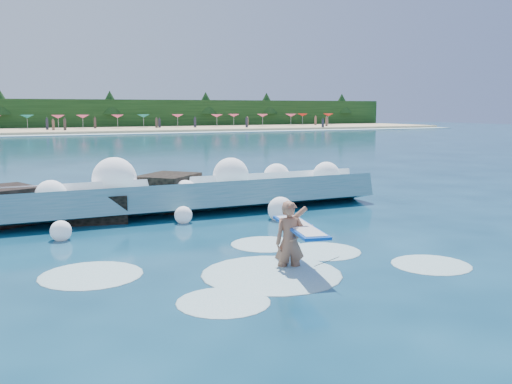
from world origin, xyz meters
The scene contains 11 objects.
ground centered at (0.00, 0.00, 0.00)m, with size 200.00×200.00×0.00m, color #082D42.
beach centered at (0.00, 78.00, 0.20)m, with size 140.00×20.00×0.40m, color tan.
wet_band centered at (0.00, 67.00, 0.04)m, with size 140.00×5.00×0.08m, color silver.
treeline centered at (0.00, 88.00, 2.50)m, with size 140.00×4.00×5.00m, color black.
breaking_wave centered at (-0.63, 6.35, 0.51)m, with size 16.81×2.67×1.45m.
rock_cluster centered at (-2.60, 6.61, 0.46)m, with size 8.49×3.40×1.44m.
surfer_with_board centered at (0.67, -1.57, 0.68)m, with size 1.22×3.00×1.84m.
wave_spray centered at (-0.70, 6.39, 0.96)m, with size 14.78×4.61×2.00m.
surf_foam centered at (0.01, -1.27, 0.00)m, with size 9.15×5.51×0.15m.
beach_umbrellas centered at (0.00, 79.99, 2.25)m, with size 111.04×6.94×0.50m.
beachgoers centered at (3.44, 75.40, 1.06)m, with size 104.24×12.96×1.91m.
Camera 1 is at (-5.35, -12.27, 3.54)m, focal length 40.00 mm.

